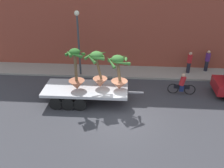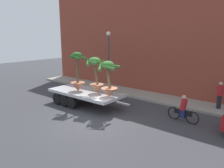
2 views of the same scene
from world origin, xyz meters
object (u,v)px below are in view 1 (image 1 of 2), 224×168
Objects in this scene: pedestrian_near_gate at (207,60)px; cyclist at (182,85)px; street_lamp at (78,35)px; potted_palm_front at (76,73)px; potted_palm_middle at (98,70)px; potted_palm_rear at (119,74)px; flatbed_trailer at (82,91)px; pedestrian_far_left at (189,62)px.

cyclist is at bearing -125.20° from pedestrian_near_gate.
potted_palm_front is at bearing -81.62° from street_lamp.
street_lamp is (-1.87, 3.51, 1.08)m from potted_palm_middle.
potted_palm_rear is at bearing -161.37° from cyclist.
potted_palm_middle reaches higher than flatbed_trailer.
pedestrian_far_left is 8.69m from street_lamp.
cyclist is 8.07m from street_lamp.
potted_palm_rear is at bearing -8.57° from potted_palm_middle.
street_lamp reaches higher than cyclist.
potted_palm_middle is at bearing 17.13° from potted_palm_front.
potted_palm_middle reaches higher than pedestrian_far_left.
flatbed_trailer is at bearing 41.44° from potted_palm_front.
pedestrian_near_gate is at bearing 17.49° from pedestrian_far_left.
pedestrian_far_left is (5.25, 4.56, -0.96)m from potted_palm_rear.
cyclist is 1.08× the size of pedestrian_near_gate.
flatbed_trailer is 4.53m from street_lamp.
potted_palm_middle is (1.06, 0.19, 1.40)m from flatbed_trailer.
potted_palm_rear is at bearing -49.82° from street_lamp.
cyclist is at bearing 12.65° from potted_palm_middle.
potted_palm_middle is 1.37× the size of pedestrian_near_gate.
street_lamp is (-3.12, 3.70, 1.22)m from potted_palm_rear.
potted_palm_middle is 0.89× the size of potted_palm_front.
cyclist is at bearing 18.63° from potted_palm_rear.
pedestrian_near_gate reaches higher than cyclist.
pedestrian_far_left is (7.56, 4.57, 0.29)m from flatbed_trailer.
cyclist is (6.49, 1.41, -0.08)m from flatbed_trailer.
street_lamp is at bearing -172.29° from pedestrian_near_gate.
potted_palm_front is at bearing -162.87° from potted_palm_middle.
potted_palm_middle is at bearing -148.76° from pedestrian_near_gate.
pedestrian_near_gate is (2.56, 3.63, 0.37)m from cyclist.
street_lamp is at bearing 118.03° from potted_palm_middle.
potted_palm_rear reaches higher than flatbed_trailer.
potted_palm_middle reaches higher than cyclist.
pedestrian_near_gate is 10.18m from street_lamp.
flatbed_trailer is 2.38× the size of potted_palm_front.
flatbed_trailer is at bearing -167.74° from cyclist.
potted_palm_front is 4.12m from street_lamp.
potted_palm_rear is 1.28m from potted_palm_middle.
cyclist is at bearing -17.43° from street_lamp.
potted_palm_middle is 9.41m from pedestrian_near_gate.
pedestrian_near_gate is at bearing 29.10° from flatbed_trailer.
flatbed_trailer is 6.64m from cyclist.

